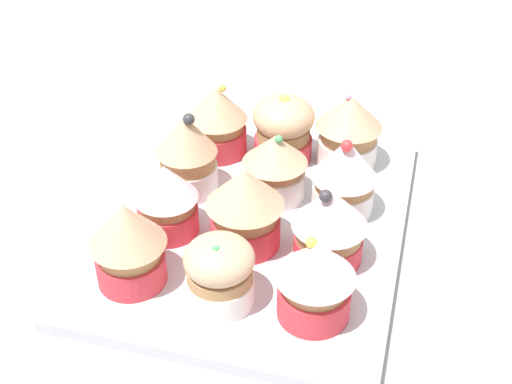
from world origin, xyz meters
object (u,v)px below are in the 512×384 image
Objects in this scene: cupcake_3 at (128,242)px; cupcake_5 at (275,165)px; cupcake_7 at (214,271)px; baking_tray at (256,223)px; cupcake_0 at (217,120)px; cupcake_1 at (187,153)px; cupcake_10 at (330,224)px; cupcake_8 at (349,129)px; cupcake_4 at (285,128)px; cupcake_11 at (315,278)px; cupcake_6 at (245,206)px; cupcake_2 at (167,198)px; cupcake_9 at (345,175)px.

cupcake_5 is at bearing 149.55° from cupcake_3.
cupcake_3 is 1.24× the size of cupcake_7.
baking_tray is 4.39× the size of cupcake_0.
cupcake_10 is at bearing 66.47° from cupcake_1.
cupcake_4 is at bearing -83.05° from cupcake_8.
cupcake_10 is 1.00× the size of cupcake_11.
cupcake_3 is at bearing -33.05° from cupcake_8.
cupcake_10 is 6.70cm from cupcake_11.
cupcake_3 is at bearing -30.45° from cupcake_5.
cupcake_6 is (-6.88, 7.70, 0.04)cm from cupcake_3.
cupcake_1 is 1.10× the size of cupcake_8.
cupcake_6 is at bearing -132.52° from cupcake_11.
cupcake_10 reaches higher than cupcake_5.
baking_tray is 4.50× the size of cupcake_10.
cupcake_2 is at bearing -62.98° from baking_tray.
cupcake_1 is 1.14× the size of cupcake_10.
baking_tray is at bearing 177.65° from cupcake_7.
cupcake_4 is at bearing 178.32° from cupcake_7.
cupcake_0 reaches higher than cupcake_5.
cupcake_4 is 6.39cm from cupcake_8.
baking_tray is at bearing -179.85° from cupcake_6.
cupcake_0 is 19.60cm from cupcake_10.
cupcake_4 is 0.93× the size of cupcake_8.
cupcake_6 is 1.00× the size of cupcake_8.
cupcake_6 is 1.04× the size of cupcake_10.
cupcake_0 is 1.03× the size of cupcake_11.
cupcake_9 is at bearing 65.12° from cupcake_0.
cupcake_2 is at bearing -64.26° from cupcake_9.
cupcake_0 and cupcake_8 have the same top height.
cupcake_11 reaches higher than baking_tray.
cupcake_3 is (20.40, -0.84, 0.27)cm from cupcake_0.
cupcake_2 is 1.11× the size of cupcake_7.
cupcake_3 is 1.03× the size of cupcake_11.
cupcake_0 is 24.79cm from cupcake_11.
cupcake_5 is at bearing -94.96° from cupcake_9.
cupcake_9 is (-3.36, 7.37, 4.55)cm from baking_tray.
cupcake_1 reaches higher than cupcake_9.
cupcake_2 is 0.89× the size of cupcake_6.
cupcake_6 is at bearing -46.75° from cupcake_9.
cupcake_4 is 14.20cm from cupcake_6.
cupcake_0 reaches higher than cupcake_10.
cupcake_2 is 15.97cm from cupcake_11.
cupcake_7 is (7.23, -0.45, -1.06)cm from cupcake_6.
cupcake_6 is at bearing 49.65° from cupcake_1.
cupcake_10 is (13.59, 14.13, -0.05)cm from cupcake_0.
cupcake_3 is 1.07× the size of cupcake_4.
cupcake_5 is at bearing 169.11° from baking_tray.
cupcake_6 is at bearing 131.75° from cupcake_3.
baking_tray is 13.43cm from cupcake_11.
cupcake_9 reaches higher than cupcake_4.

